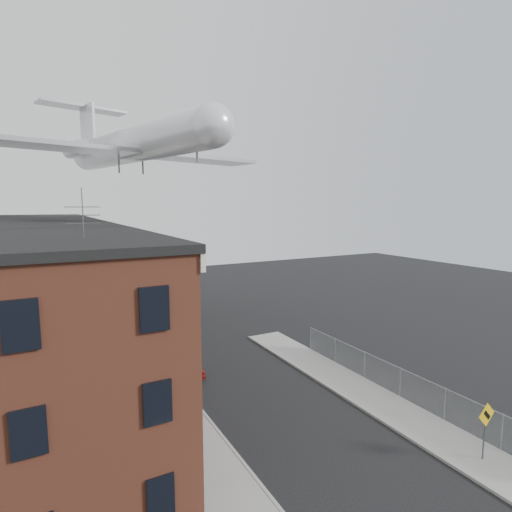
{
  "coord_description": "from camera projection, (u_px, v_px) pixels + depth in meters",
  "views": [
    {
      "loc": [
        -11.38,
        -10.85,
        11.52
      ],
      "look_at": [
        -0.95,
        8.45,
        8.71
      ],
      "focal_mm": 28.0,
      "sensor_mm": 36.0,
      "label": 1
    }
  ],
  "objects": [
    {
      "name": "warning_sign",
      "position": [
        486.0,
        422.0,
        17.81
      ],
      "size": [
        1.1,
        0.11,
        2.8
      ],
      "color": "#515156",
      "rests_on": "ground"
    },
    {
      "name": "sidewalk_right",
      "position": [
        369.0,
        396.0,
        24.12
      ],
      "size": [
        3.0,
        26.0,
        0.12
      ],
      "primitive_type": "cube",
      "color": "gray",
      "rests_on": "ground"
    },
    {
      "name": "row_house_c",
      "position": [
        37.0,
        275.0,
        36.62
      ],
      "size": [
        11.98,
        7.0,
        10.3
      ],
      "color": "slate",
      "rests_on": "ground"
    },
    {
      "name": "ground",
      "position": [
        375.0,
        489.0,
        16.3
      ],
      "size": [
        120.0,
        120.0,
        0.0
      ],
      "primitive_type": "plane",
      "color": "black",
      "rests_on": "ground"
    },
    {
      "name": "car_mid",
      "position": [
        150.0,
        330.0,
        35.16
      ],
      "size": [
        1.58,
        3.74,
        1.2
      ],
      "primitive_type": "imported",
      "rotation": [
        0.0,
        0.0,
        0.09
      ],
      "color": "black",
      "rests_on": "ground"
    },
    {
      "name": "sidewalk_left",
      "position": [
        125.0,
        338.0,
        34.64
      ],
      "size": [
        3.0,
        62.0,
        0.12
      ],
      "primitive_type": "cube",
      "color": "gray",
      "rests_on": "ground"
    },
    {
      "name": "corner_building",
      "position": [
        33.0,
        364.0,
        16.09
      ],
      "size": [
        10.31,
        12.3,
        12.15
      ],
      "color": "#3C1B13",
      "rests_on": "ground"
    },
    {
      "name": "street_tree",
      "position": [
        118.0,
        291.0,
        37.74
      ],
      "size": [
        3.22,
        3.2,
        5.2
      ],
      "color": "black",
      "rests_on": "ground"
    },
    {
      "name": "row_house_e",
      "position": [
        37.0,
        258.0,
        48.84
      ],
      "size": [
        11.98,
        7.0,
        10.3
      ],
      "color": "slate",
      "rests_on": "ground"
    },
    {
      "name": "car_far",
      "position": [
        137.0,
        302.0,
        45.59
      ],
      "size": [
        1.59,
        3.72,
        1.07
      ],
      "primitive_type": "imported",
      "rotation": [
        0.0,
        0.0,
        -0.02
      ],
      "color": "gray",
      "rests_on": "ground"
    },
    {
      "name": "curb_right",
      "position": [
        351.0,
        401.0,
        23.44
      ],
      "size": [
        0.15,
        26.0,
        0.14
      ],
      "primitive_type": "cube",
      "color": "gray",
      "rests_on": "ground"
    },
    {
      "name": "row_house_d",
      "position": [
        37.0,
        265.0,
        42.73
      ],
      "size": [
        11.98,
        7.0,
        10.3
      ],
      "color": "gray",
      "rests_on": "ground"
    },
    {
      "name": "row_house_a",
      "position": [
        36.0,
        310.0,
        24.4
      ],
      "size": [
        11.98,
        7.0,
        10.3
      ],
      "color": "slate",
      "rests_on": "ground"
    },
    {
      "name": "airplane",
      "position": [
        132.0,
        145.0,
        35.69
      ],
      "size": [
        23.24,
        26.57,
        7.65
      ],
      "color": "silver",
      "rests_on": "ground"
    },
    {
      "name": "utility_pole",
      "position": [
        137.0,
        301.0,
        28.77
      ],
      "size": [
        1.8,
        0.26,
        9.0
      ],
      "color": "black",
      "rests_on": "ground"
    },
    {
      "name": "car_near",
      "position": [
        187.0,
        366.0,
        27.28
      ],
      "size": [
        1.6,
        3.57,
        1.19
      ],
      "primitive_type": "imported",
      "rotation": [
        0.0,
        0.0,
        0.06
      ],
      "color": "maroon",
      "rests_on": "ground"
    },
    {
      "name": "curb_left",
      "position": [
        142.0,
        335.0,
        35.32
      ],
      "size": [
        0.15,
        62.0,
        0.14
      ],
      "primitive_type": "cube",
      "color": "gray",
      "rests_on": "ground"
    },
    {
      "name": "chainlink_fence",
      "position": [
        400.0,
        382.0,
        23.84
      ],
      "size": [
        0.06,
        18.06,
        1.9
      ],
      "color": "gray",
      "rests_on": "ground"
    },
    {
      "name": "row_house_b",
      "position": [
        36.0,
        289.0,
        30.51
      ],
      "size": [
        11.98,
        7.0,
        10.3
      ],
      "color": "gray",
      "rests_on": "ground"
    }
  ]
}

